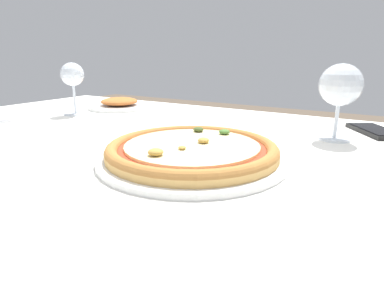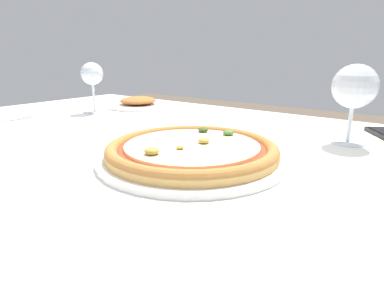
# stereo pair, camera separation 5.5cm
# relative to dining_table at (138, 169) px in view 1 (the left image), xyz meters

# --- Properties ---
(dining_table) EXTENTS (1.41, 0.93, 0.71)m
(dining_table) POSITION_rel_dining_table_xyz_m (0.00, 0.00, 0.00)
(dining_table) COLOR #997047
(dining_table) RESTS_ON ground_plane
(pizza_plate) EXTENTS (0.33, 0.33, 0.04)m
(pizza_plate) POSITION_rel_dining_table_xyz_m (0.20, -0.09, 0.10)
(pizza_plate) COLOR white
(pizza_plate) RESTS_ON dining_table
(wine_glass_far_left) EXTENTS (0.07, 0.07, 0.16)m
(wine_glass_far_left) POSITION_rel_dining_table_xyz_m (-0.34, 0.11, 0.19)
(wine_glass_far_left) COLOR silver
(wine_glass_far_left) RESTS_ON dining_table
(wine_glass_far_right) EXTENTS (0.09, 0.09, 0.16)m
(wine_glass_far_right) POSITION_rel_dining_table_xyz_m (0.39, 0.20, 0.19)
(wine_glass_far_right) COLOR silver
(wine_glass_far_right) RESTS_ON dining_table
(cell_phone) EXTENTS (0.14, 0.16, 0.01)m
(cell_phone) POSITION_rel_dining_table_xyz_m (0.46, 0.31, 0.09)
(cell_phone) COLOR black
(cell_phone) RESTS_ON dining_table
(side_plate) EXTENTS (0.21, 0.21, 0.04)m
(side_plate) POSITION_rel_dining_table_xyz_m (-0.31, 0.27, 0.09)
(side_plate) COLOR white
(side_plate) RESTS_ON dining_table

